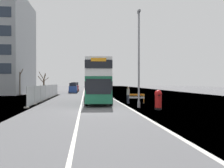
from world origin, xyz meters
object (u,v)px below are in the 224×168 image
object	(u,v)px
car_oncoming_near	(95,90)
car_receding_far	(75,87)
double_decker_bus	(98,81)
car_receding_mid	(73,88)
lamppost_foreground	(139,62)
red_pillar_postbox	(158,99)
roadworks_barrier	(136,97)
pedestrian_at_kerb	(128,95)

from	to	relation	value
car_oncoming_near	car_receding_far	size ratio (longest dim) A/B	0.90
double_decker_bus	car_receding_mid	xyz separation A→B (m)	(-4.25, 26.39, -1.50)
lamppost_foreground	car_receding_far	size ratio (longest dim) A/B	2.02
red_pillar_postbox	roadworks_barrier	size ratio (longest dim) A/B	0.88
lamppost_foreground	red_pillar_postbox	size ratio (longest dim) A/B	5.33
roadworks_barrier	pedestrian_at_kerb	distance (m)	1.07
roadworks_barrier	red_pillar_postbox	bearing A→B (deg)	-85.12
red_pillar_postbox	pedestrian_at_kerb	bearing A→B (deg)	103.86
double_decker_bus	car_receding_mid	world-z (taller)	double_decker_bus
roadworks_barrier	car_receding_mid	world-z (taller)	car_receding_mid
pedestrian_at_kerb	car_oncoming_near	bearing A→B (deg)	98.70
roadworks_barrier	car_receding_far	xyz separation A→B (m)	(-8.48, 37.15, 0.43)
car_receding_mid	double_decker_bus	bearing A→B (deg)	-80.86
red_pillar_postbox	car_receding_mid	size ratio (longest dim) A/B	0.42
red_pillar_postbox	car_receding_far	world-z (taller)	car_receding_far
lamppost_foreground	double_decker_bus	bearing A→B (deg)	122.11
red_pillar_postbox	roadworks_barrier	distance (m)	6.62
car_receding_mid	pedestrian_at_kerb	distance (m)	28.72
double_decker_bus	roadworks_barrier	distance (m)	4.71
red_pillar_postbox	car_receding_mid	distance (m)	35.15
car_receding_far	pedestrian_at_kerb	bearing A→B (deg)	-78.68
roadworks_barrier	car_receding_mid	xyz separation A→B (m)	(-8.45, 27.38, 0.38)
double_decker_bus	red_pillar_postbox	size ratio (longest dim) A/B	6.38
red_pillar_postbox	lamppost_foreground	bearing A→B (deg)	122.28
roadworks_barrier	car_receding_far	bearing A→B (deg)	102.86
roadworks_barrier	lamppost_foreground	bearing A→B (deg)	-98.71
red_pillar_postbox	double_decker_bus	bearing A→B (deg)	122.16
car_oncoming_near	car_receding_far	distance (m)	18.77
car_receding_mid	roadworks_barrier	bearing A→B (deg)	-72.85
lamppost_foreground	red_pillar_postbox	bearing A→B (deg)	-57.72
double_decker_bus	car_receding_far	distance (m)	36.44
double_decker_bus	pedestrian_at_kerb	size ratio (longest dim) A/B	5.89
roadworks_barrier	car_oncoming_near	distance (m)	19.35
red_pillar_postbox	roadworks_barrier	bearing A→B (deg)	94.88
pedestrian_at_kerb	roadworks_barrier	bearing A→B (deg)	20.09
roadworks_barrier	car_receding_mid	size ratio (longest dim) A/B	0.48
double_decker_bus	pedestrian_at_kerb	distance (m)	3.86
lamppost_foreground	roadworks_barrier	bearing A→B (deg)	81.29
car_oncoming_near	pedestrian_at_kerb	bearing A→B (deg)	-81.30
car_receding_mid	car_receding_far	bearing A→B (deg)	90.19
lamppost_foreground	car_oncoming_near	world-z (taller)	lamppost_foreground
double_decker_bus	car_receding_far	xyz separation A→B (m)	(-4.28, 36.16, -1.45)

